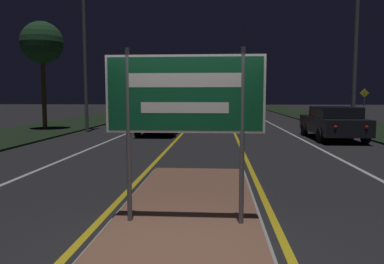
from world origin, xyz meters
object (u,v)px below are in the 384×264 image
object	(u,v)px
car_receding_0	(333,122)
car_approaching_1	(145,110)
car_approaching_0	(160,119)
warning_sign	(364,102)
car_receding_2	(235,107)
car_approaching_2	(170,105)
car_receding_1	(247,111)
highway_sign	(185,101)

from	to	relation	value
car_receding_0	car_approaching_1	xyz separation A→B (m)	(-11.53, 15.66, -0.03)
car_receding_0	car_approaching_0	distance (m)	8.21
warning_sign	car_receding_0	bearing A→B (deg)	-117.59
warning_sign	car_approaching_1	bearing A→B (deg)	157.62
car_receding_2	car_approaching_0	xyz separation A→B (m)	(-4.90, -23.93, 0.02)
car_approaching_2	car_receding_2	bearing A→B (deg)	-29.89
car_receding_0	car_approaching_2	distance (m)	32.31
car_approaching_2	car_receding_0	bearing A→B (deg)	-69.82
car_approaching_2	warning_sign	world-z (taller)	warning_sign
car_receding_1	car_receding_2	xyz separation A→B (m)	(-0.40, 11.92, 0.02)
highway_sign	car_receding_2	xyz separation A→B (m)	(2.46, 37.35, -1.13)
car_receding_2	car_approaching_2	distance (m)	9.27
car_receding_1	car_approaching_0	size ratio (longest dim) A/B	1.08
highway_sign	car_receding_0	world-z (taller)	highway_sign
car_approaching_1	warning_sign	distance (m)	17.56
car_approaching_0	warning_sign	bearing A→B (deg)	29.56
car_receding_2	car_approaching_1	size ratio (longest dim) A/B	1.09
highway_sign	car_receding_2	size ratio (longest dim) A/B	0.52
car_approaching_1	car_receding_0	bearing A→B (deg)	-53.65
car_receding_0	car_receding_1	world-z (taller)	car_receding_0
car_receding_2	car_approaching_1	distance (m)	13.11
car_receding_0	warning_sign	xyz separation A→B (m)	(4.69, 8.98, 0.73)
car_approaching_0	car_approaching_2	xyz separation A→B (m)	(-3.14, 28.55, 0.02)
highway_sign	car_approaching_1	size ratio (longest dim) A/B	0.56
car_receding_2	car_receding_0	bearing A→B (deg)	-83.10
highway_sign	car_approaching_2	world-z (taller)	highway_sign
car_receding_1	warning_sign	size ratio (longest dim) A/B	2.02
car_approaching_1	car_approaching_2	xyz separation A→B (m)	(0.38, 14.67, 0.02)
highway_sign	car_approaching_1	bearing A→B (deg)	102.31
car_receding_0	warning_sign	bearing A→B (deg)	62.41
car_receding_0	car_approaching_2	size ratio (longest dim) A/B	1.08
car_receding_2	warning_sign	size ratio (longest dim) A/B	2.07
car_approaching_0	warning_sign	xyz separation A→B (m)	(12.71, 7.21, 0.74)
car_receding_0	car_receding_2	xyz separation A→B (m)	(-3.11, 25.71, -0.04)
car_receding_1	warning_sign	distance (m)	8.86
car_receding_1	car_approaching_2	world-z (taller)	car_approaching_2
warning_sign	car_approaching_2	bearing A→B (deg)	126.58
highway_sign	warning_sign	xyz separation A→B (m)	(10.27, 20.62, -0.37)
warning_sign	car_approaching_0	bearing A→B (deg)	-150.44
highway_sign	car_receding_0	distance (m)	12.95
car_approaching_0	car_approaching_1	bearing A→B (deg)	104.20
car_approaching_0	car_approaching_2	distance (m)	28.72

